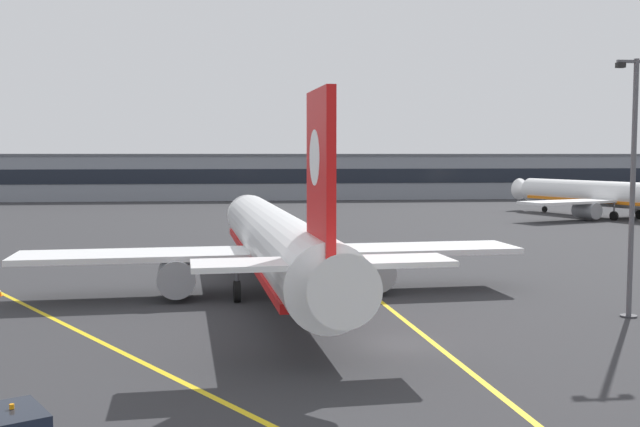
% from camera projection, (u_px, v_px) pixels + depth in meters
% --- Properties ---
extents(ground_plane, '(400.00, 400.00, 0.00)m').
position_uv_depth(ground_plane, '(399.00, 345.00, 35.62)').
color(ground_plane, '#2D2D30').
extents(taxiway_centreline, '(10.33, 179.74, 0.01)m').
position_uv_depth(taxiway_centreline, '(326.00, 258.00, 65.36)').
color(taxiway_centreline, yellow).
rests_on(taxiway_centreline, ground).
extents(taxiway_lead_in_stripe, '(32.16, 50.97, 0.01)m').
position_uv_depth(taxiway_lead_in_stripe, '(101.00, 342.00, 36.10)').
color(taxiway_lead_in_stripe, yellow).
rests_on(taxiway_lead_in_stripe, ground).
extents(airliner_foreground, '(32.27, 41.53, 11.65)m').
position_uv_depth(airliner_foreground, '(276.00, 242.00, 47.97)').
color(airliner_foreground, white).
rests_on(airliner_foreground, ground).
extents(airliner_background, '(30.20, 38.07, 11.12)m').
position_uv_depth(airliner_background, '(617.00, 196.00, 105.15)').
color(airliner_background, white).
rests_on(airliner_background, ground).
extents(apron_lamp_post, '(2.24, 0.90, 14.01)m').
position_uv_depth(apron_lamp_post, '(633.00, 184.00, 41.16)').
color(apron_lamp_post, '#515156').
rests_on(apron_lamp_post, ground).
extents(safety_cone_by_nose_gear, '(0.44, 0.44, 0.55)m').
position_uv_depth(safety_cone_by_nose_gear, '(276.00, 258.00, 63.42)').
color(safety_cone_by_nose_gear, orange).
rests_on(safety_cone_by_nose_gear, ground).
extents(terminal_building, '(155.62, 12.40, 9.02)m').
position_uv_depth(terminal_building, '(328.00, 176.00, 153.77)').
color(terminal_building, gray).
rests_on(terminal_building, ground).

